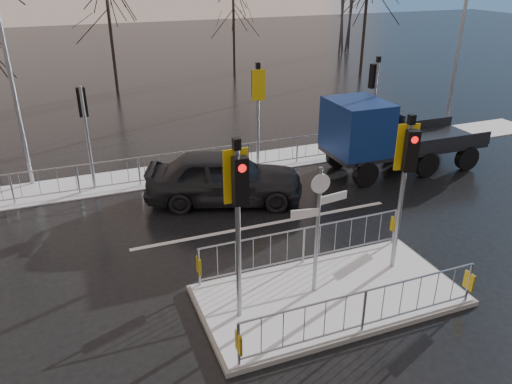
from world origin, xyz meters
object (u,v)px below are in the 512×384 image
object	(u,v)px
car_far_lane	(224,177)
flatbed_truck	(377,135)
street_lamp_right	(462,34)
street_lamp_left	(8,53)
traffic_island	(329,283)

from	to	relation	value
car_far_lane	flatbed_truck	bearing A→B (deg)	-67.84
car_far_lane	street_lamp_right	distance (m)	12.08
street_lamp_left	flatbed_truck	bearing A→B (deg)	-16.54
flatbed_truck	street_lamp_right	bearing A→B (deg)	24.34
flatbed_truck	traffic_island	bearing A→B (deg)	-130.60
traffic_island	flatbed_truck	xyz separation A→B (m)	(5.18, 6.05, 1.09)
traffic_island	street_lamp_right	world-z (taller)	street_lamp_right
traffic_island	street_lamp_left	world-z (taller)	street_lamp_left
car_far_lane	street_lamp_left	distance (m)	7.79
street_lamp_right	car_far_lane	bearing A→B (deg)	-166.30
street_lamp_right	traffic_island	bearing A→B (deg)	-141.27
car_far_lane	street_lamp_right	xyz separation A→B (m)	(11.22, 2.73, 3.54)
car_far_lane	flatbed_truck	size ratio (longest dim) A/B	0.83
traffic_island	flatbed_truck	size ratio (longest dim) A/B	1.00
traffic_island	street_lamp_left	xyz separation A→B (m)	(-6.42, 9.49, 4.10)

